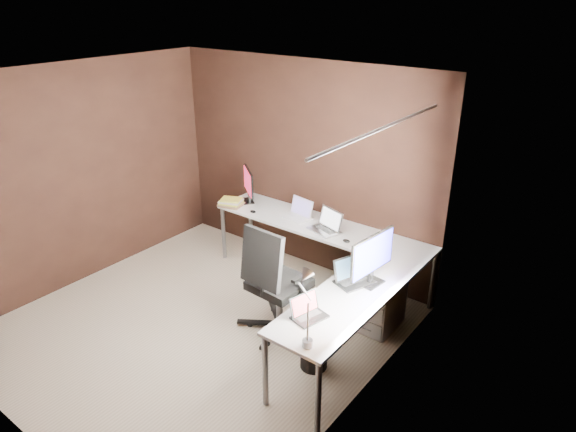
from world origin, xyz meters
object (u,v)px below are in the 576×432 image
at_px(monitor_left, 248,184).
at_px(book_stack, 231,202).
at_px(drawer_pedestal, 377,299).
at_px(office_chair, 277,301).
at_px(laptop_black_small, 308,312).
at_px(wastebasket, 314,354).
at_px(laptop_white, 299,213).
at_px(monitor_right, 372,256).
at_px(laptop_black_big, 353,276).
at_px(desk_lamp, 306,298).
at_px(laptop_silver, 326,226).

height_order(monitor_left, book_stack, monitor_left).
height_order(drawer_pedestal, office_chair, office_chair).
distance_m(laptop_black_small, wastebasket, 0.68).
xyz_separation_m(monitor_left, laptop_black_small, (2.02, -1.58, -0.20)).
relative_size(laptop_white, wastebasket, 1.24).
distance_m(book_stack, office_chair, 1.69).
height_order(monitor_right, laptop_black_big, monitor_right).
bearing_deg(book_stack, desk_lamp, -35.14).
bearing_deg(drawer_pedestal, desk_lamp, -85.40).
bearing_deg(laptop_black_big, laptop_silver, 66.72).
xyz_separation_m(laptop_white, laptop_silver, (0.45, -0.10, 0.00)).
bearing_deg(monitor_right, office_chair, 115.30).
bearing_deg(monitor_right, book_stack, 82.89).
xyz_separation_m(monitor_right, desk_lamp, (0.00, -1.02, 0.10)).
bearing_deg(drawer_pedestal, wastebasket, -98.35).
bearing_deg(laptop_black_small, drawer_pedestal, 12.56).
xyz_separation_m(laptop_black_small, book_stack, (-2.11, 1.34, -0.00)).
bearing_deg(book_stack, monitor_right, -14.15).
bearing_deg(desk_lamp, book_stack, 135.09).
height_order(laptop_black_big, desk_lamp, desk_lamp).
bearing_deg(laptop_white, wastebasket, -40.06).
height_order(book_stack, desk_lamp, desk_lamp).
height_order(laptop_silver, laptop_black_small, laptop_silver).
distance_m(monitor_right, wastebasket, 1.04).
bearing_deg(laptop_black_big, office_chair, 127.52).
bearing_deg(book_stack, laptop_black_big, -16.86).
bearing_deg(office_chair, drawer_pedestal, 45.77).
bearing_deg(laptop_silver, laptop_black_big, -26.62).
relative_size(laptop_black_small, office_chair, 0.27).
bearing_deg(desk_lamp, laptop_black_big, 89.15).
xyz_separation_m(laptop_white, laptop_black_big, (1.24, -0.86, 0.00)).
bearing_deg(book_stack, laptop_silver, 5.32).
distance_m(monitor_right, desk_lamp, 1.03).
relative_size(drawer_pedestal, desk_lamp, 1.01).
bearing_deg(office_chair, monitor_right, 21.17).
distance_m(laptop_white, laptop_black_big, 1.51).
bearing_deg(laptop_black_big, desk_lamp, -150.27).
bearing_deg(laptop_silver, drawer_pedestal, -1.36).
bearing_deg(laptop_silver, office_chair, -68.53).
height_order(monitor_left, office_chair, office_chair).
distance_m(monitor_left, laptop_black_small, 2.57).
bearing_deg(desk_lamp, monitor_left, 130.19).
height_order(book_stack, office_chair, office_chair).
bearing_deg(office_chair, wastebasket, -17.91).
relative_size(drawer_pedestal, laptop_silver, 1.47).
bearing_deg(laptop_black_big, drawer_pedestal, 16.77).
relative_size(drawer_pedestal, monitor_left, 1.42).
bearing_deg(laptop_white, office_chair, -55.17).
bearing_deg(laptop_black_small, monitor_left, 66.58).
distance_m(drawer_pedestal, book_stack, 2.20).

